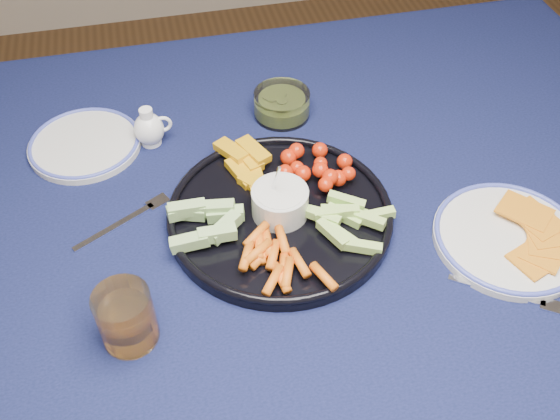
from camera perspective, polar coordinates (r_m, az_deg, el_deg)
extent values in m
plane|color=brown|center=(1.72, -0.97, -16.13)|extent=(4.00, 4.00, 0.00)
cylinder|color=#472617|center=(1.89, 17.87, 5.43)|extent=(0.07, 0.07, 0.70)
cube|color=#472617|center=(1.13, -1.41, 0.85)|extent=(1.60, 1.00, 0.04)
cube|color=black|center=(1.11, -1.43, 1.67)|extent=(1.66, 1.06, 0.01)
cube|color=black|center=(1.61, -5.39, 10.98)|extent=(1.66, 0.01, 0.30)
cylinder|color=black|center=(1.06, 0.00, -0.57)|extent=(0.38, 0.38, 0.02)
torus|color=black|center=(1.05, 0.00, -0.10)|extent=(0.38, 0.38, 0.01)
cylinder|color=silver|center=(1.03, 0.00, 0.71)|extent=(0.09, 0.09, 0.05)
cylinder|color=silver|center=(1.02, 0.00, 1.53)|extent=(0.08, 0.08, 0.01)
cylinder|color=white|center=(1.23, -11.67, 6.19)|extent=(0.04, 0.04, 0.01)
ellipsoid|color=white|center=(1.21, -11.88, 7.24)|extent=(0.06, 0.06, 0.07)
cylinder|color=white|center=(1.19, -12.12, 8.50)|extent=(0.02, 0.02, 0.02)
torus|color=white|center=(1.21, -10.67, 7.72)|extent=(0.04, 0.01, 0.04)
torus|color=#4551C2|center=(1.20, -12.04, 8.06)|extent=(0.03, 0.03, 0.00)
cylinder|color=white|center=(1.26, 0.17, 9.65)|extent=(0.11, 0.11, 0.05)
cylinder|color=#5C6C1E|center=(1.26, 0.17, 9.31)|extent=(0.09, 0.09, 0.03)
cylinder|color=silver|center=(1.09, 20.18, -2.48)|extent=(0.25, 0.25, 0.01)
torus|color=#4551C2|center=(1.09, 20.28, -2.21)|extent=(0.24, 0.24, 0.01)
cylinder|color=white|center=(0.91, -13.89, -9.51)|extent=(0.08, 0.08, 0.10)
cylinder|color=#C77D17|center=(0.93, -13.65, -10.25)|extent=(0.07, 0.07, 0.05)
cube|color=silver|center=(1.08, -14.91, -1.53)|extent=(0.14, 0.08, 0.00)
cube|color=silver|center=(1.11, -11.11, 0.70)|extent=(0.05, 0.04, 0.00)
cube|color=silver|center=(1.02, 19.14, -6.98)|extent=(0.13, 0.09, 0.00)
cube|color=silver|center=(1.03, 23.65, -8.09)|extent=(0.04, 0.04, 0.00)
cylinder|color=silver|center=(1.25, -17.39, 5.72)|extent=(0.21, 0.21, 0.01)
torus|color=#4551C2|center=(1.24, -17.46, 5.98)|extent=(0.21, 0.21, 0.01)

